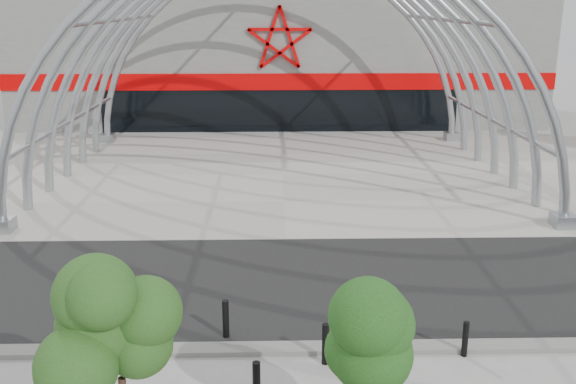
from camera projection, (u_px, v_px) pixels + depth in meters
name	position (u px, v px, depth m)	size (l,w,h in m)	color
ground	(292.00, 345.00, 15.18)	(140.00, 140.00, 0.00)	gray
road	(288.00, 283.00, 18.53)	(140.00, 7.00, 0.02)	black
forecourt	(282.00, 175.00, 30.03)	(60.00, 17.00, 0.04)	#A6A297
kerb	(292.00, 348.00, 14.92)	(60.00, 0.50, 0.12)	slate
arena_building	(279.00, 57.00, 46.09)	(34.00, 15.24, 8.00)	slate
vault_canopy	(282.00, 175.00, 30.03)	(20.80, 15.80, 20.36)	#969AA0
street_tree_0	(118.00, 333.00, 10.09)	(1.71, 1.71, 3.90)	#341C17
street_tree_1	(350.00, 332.00, 10.83)	(1.45, 1.45, 3.42)	black
bollard_0	(75.00, 369.00, 13.20)	(0.18, 0.18, 1.11)	black
bollard_2	(226.00, 319.00, 15.39)	(0.16, 0.16, 0.98)	black
bollard_3	(325.00, 344.00, 14.28)	(0.16, 0.16, 0.98)	black
bollard_4	(465.00, 339.00, 14.61)	(0.14, 0.14, 0.86)	black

